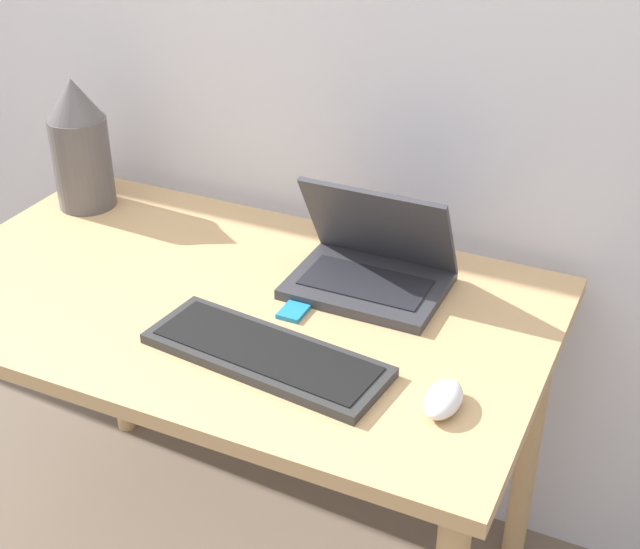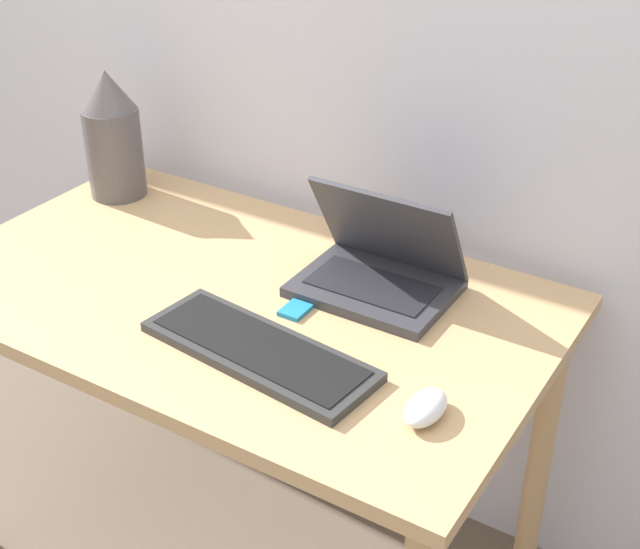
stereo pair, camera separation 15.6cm
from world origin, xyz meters
The scene contains 6 objects.
desk centered at (0.00, 0.36, 0.65)m, with size 1.21×0.71×0.74m.
laptop centered at (0.23, 0.51, 0.79)m, with size 0.29×0.22×0.21m.
keyboard centered at (0.16, 0.21, 0.75)m, with size 0.44×0.20×0.02m.
mouse centered at (0.47, 0.21, 0.76)m, with size 0.06×0.10×0.04m.
vase centered at (-0.49, 0.57, 0.89)m, with size 0.13×0.13×0.30m.
mp3_player centered at (0.14, 0.35, 0.75)m, with size 0.04×0.06×0.01m.
Camera 1 is at (0.76, -0.87, 1.63)m, focal length 50.00 mm.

